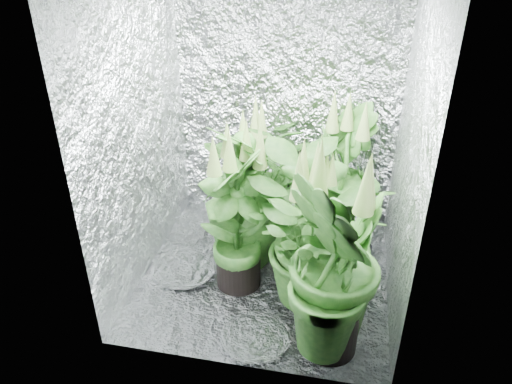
{
  "coord_description": "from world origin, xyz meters",
  "views": [
    {
      "loc": [
        0.46,
        -2.61,
        2.17
      ],
      "look_at": [
        -0.07,
        0.0,
        0.62
      ],
      "focal_mm": 35.0,
      "sensor_mm": 36.0,
      "label": 1
    }
  ],
  "objects_px": {
    "plant_a": "(261,168)",
    "plant_b": "(314,214)",
    "plant_g": "(336,268)",
    "plant_d": "(245,198)",
    "plant_f": "(237,219)",
    "circulation_fan": "(359,237)",
    "plant_e": "(316,238)",
    "plant_c": "(341,172)"
  },
  "relations": [
    {
      "from": "plant_e",
      "to": "plant_d",
      "type": "bearing_deg",
      "value": 144.29
    },
    {
      "from": "plant_d",
      "to": "plant_g",
      "type": "xyz_separation_m",
      "value": [
        0.63,
        -0.69,
        0.07
      ]
    },
    {
      "from": "plant_d",
      "to": "plant_e",
      "type": "height_order",
      "value": "plant_d"
    },
    {
      "from": "plant_c",
      "to": "plant_e",
      "type": "bearing_deg",
      "value": -96.48
    },
    {
      "from": "plant_b",
      "to": "plant_c",
      "type": "relative_size",
      "value": 0.88
    },
    {
      "from": "circulation_fan",
      "to": "plant_b",
      "type": "bearing_deg",
      "value": -145.65
    },
    {
      "from": "plant_b",
      "to": "plant_e",
      "type": "bearing_deg",
      "value": -83.78
    },
    {
      "from": "plant_d",
      "to": "plant_e",
      "type": "relative_size",
      "value": 1.02
    },
    {
      "from": "plant_d",
      "to": "plant_f",
      "type": "bearing_deg",
      "value": -87.57
    },
    {
      "from": "plant_c",
      "to": "circulation_fan",
      "type": "xyz_separation_m",
      "value": [
        0.17,
        -0.32,
        -0.33
      ]
    },
    {
      "from": "plant_c",
      "to": "plant_d",
      "type": "bearing_deg",
      "value": -139.32
    },
    {
      "from": "plant_b",
      "to": "plant_f",
      "type": "xyz_separation_m",
      "value": [
        -0.45,
        -0.26,
        0.07
      ]
    },
    {
      "from": "plant_g",
      "to": "plant_c",
      "type": "bearing_deg",
      "value": 91.51
    },
    {
      "from": "plant_a",
      "to": "plant_b",
      "type": "bearing_deg",
      "value": -48.38
    },
    {
      "from": "circulation_fan",
      "to": "plant_c",
      "type": "bearing_deg",
      "value": 119.92
    },
    {
      "from": "plant_a",
      "to": "plant_g",
      "type": "relative_size",
      "value": 0.8
    },
    {
      "from": "plant_a",
      "to": "circulation_fan",
      "type": "bearing_deg",
      "value": -22.51
    },
    {
      "from": "plant_b",
      "to": "plant_c",
      "type": "height_order",
      "value": "plant_c"
    },
    {
      "from": "plant_a",
      "to": "plant_b",
      "type": "distance_m",
      "value": 0.68
    },
    {
      "from": "plant_g",
      "to": "plant_b",
      "type": "bearing_deg",
      "value": 103.77
    },
    {
      "from": "plant_f",
      "to": "plant_a",
      "type": "bearing_deg",
      "value": 90.06
    },
    {
      "from": "plant_a",
      "to": "plant_b",
      "type": "relative_size",
      "value": 1.04
    },
    {
      "from": "plant_b",
      "to": "plant_g",
      "type": "bearing_deg",
      "value": -76.23
    },
    {
      "from": "plant_c",
      "to": "plant_g",
      "type": "xyz_separation_m",
      "value": [
        0.03,
        -1.21,
        0.08
      ]
    },
    {
      "from": "plant_f",
      "to": "circulation_fan",
      "type": "bearing_deg",
      "value": 31.18
    },
    {
      "from": "plant_a",
      "to": "plant_e",
      "type": "relative_size",
      "value": 0.92
    },
    {
      "from": "plant_b",
      "to": "plant_g",
      "type": "relative_size",
      "value": 0.77
    },
    {
      "from": "plant_d",
      "to": "plant_f",
      "type": "distance_m",
      "value": 0.26
    },
    {
      "from": "plant_b",
      "to": "plant_c",
      "type": "bearing_deg",
      "value": 74.82
    },
    {
      "from": "plant_b",
      "to": "plant_e",
      "type": "xyz_separation_m",
      "value": [
        0.04,
        -0.36,
        0.07
      ]
    },
    {
      "from": "plant_e",
      "to": "plant_g",
      "type": "xyz_separation_m",
      "value": [
        0.13,
        -0.33,
        0.07
      ]
    },
    {
      "from": "plant_c",
      "to": "plant_e",
      "type": "relative_size",
      "value": 1.02
    },
    {
      "from": "plant_c",
      "to": "plant_e",
      "type": "xyz_separation_m",
      "value": [
        -0.1,
        -0.87,
        0.01
      ]
    },
    {
      "from": "plant_c",
      "to": "plant_f",
      "type": "bearing_deg",
      "value": -127.16
    },
    {
      "from": "plant_f",
      "to": "plant_e",
      "type": "bearing_deg",
      "value": -11.38
    },
    {
      "from": "plant_a",
      "to": "plant_f",
      "type": "distance_m",
      "value": 0.77
    },
    {
      "from": "plant_b",
      "to": "plant_g",
      "type": "height_order",
      "value": "plant_g"
    },
    {
      "from": "plant_d",
      "to": "plant_a",
      "type": "bearing_deg",
      "value": 88.85
    },
    {
      "from": "plant_a",
      "to": "plant_g",
      "type": "distance_m",
      "value": 1.36
    },
    {
      "from": "plant_f",
      "to": "plant_g",
      "type": "distance_m",
      "value": 0.76
    },
    {
      "from": "plant_c",
      "to": "plant_g",
      "type": "relative_size",
      "value": 0.88
    },
    {
      "from": "plant_g",
      "to": "plant_d",
      "type": "bearing_deg",
      "value": 132.33
    }
  ]
}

